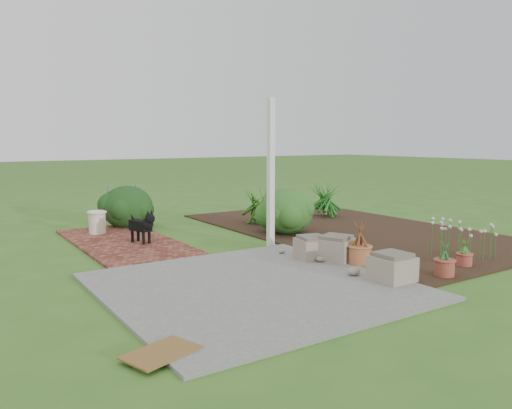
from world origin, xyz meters
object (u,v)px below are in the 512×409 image
stone_trough_near (392,269)px  black_dog (142,225)px  cream_ceramic_urn (97,223)px  evergreen_shrub (286,210)px

stone_trough_near → black_dog: (-1.81, 3.97, 0.16)m
cream_ceramic_urn → evergreen_shrub: (3.09, -1.87, 0.22)m
black_dog → cream_ceramic_urn: bearing=88.1°
black_dog → stone_trough_near: bearing=-84.4°
black_dog → cream_ceramic_urn: (-0.41, 1.33, -0.11)m
stone_trough_near → cream_ceramic_urn: bearing=112.7°
stone_trough_near → evergreen_shrub: bearing=75.7°
stone_trough_near → evergreen_shrub: size_ratio=0.45×
black_dog → evergreen_shrub: bearing=-30.4°
stone_trough_near → black_dog: size_ratio=0.77×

